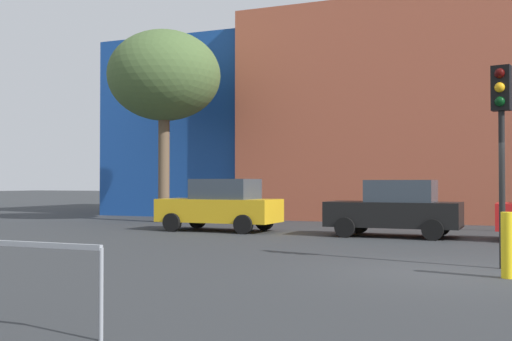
# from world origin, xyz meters

# --- Properties ---
(ground_plane) EXTENTS (200.00, 200.00, 0.00)m
(ground_plane) POSITION_xyz_m (0.00, 0.00, 0.00)
(ground_plane) COLOR #2D3033
(building_backdrop) EXTENTS (34.62, 12.93, 11.74)m
(building_backdrop) POSITION_xyz_m (-1.92, 20.81, 4.79)
(building_backdrop) COLOR #B2563D
(building_backdrop) RESTS_ON ground_plane
(parked_car_0) EXTENTS (4.23, 2.08, 1.83)m
(parked_car_0) POSITION_xyz_m (-8.54, 7.65, 0.91)
(parked_car_0) COLOR gold
(parked_car_0) RESTS_ON ground_plane
(parked_car_1) EXTENTS (4.13, 2.02, 1.79)m
(parked_car_1) POSITION_xyz_m (-2.40, 7.65, 0.89)
(parked_car_1) COLOR black
(parked_car_1) RESTS_ON ground_plane
(traffic_light_island) EXTENTS (0.40, 0.39, 4.03)m
(traffic_light_island) POSITION_xyz_m (0.97, 0.94, 2.96)
(traffic_light_island) COLOR black
(traffic_light_island) RESTS_ON ground_plane
(bare_tree_0) EXTENTS (4.91, 4.91, 8.33)m
(bare_tree_0) POSITION_xyz_m (-13.08, 11.29, 6.32)
(bare_tree_0) COLOR brown
(bare_tree_0) RESTS_ON ground_plane
(bollard_yellow_1) EXTENTS (0.24, 0.24, 1.18)m
(bollard_yellow_1) POSITION_xyz_m (1.12, -0.36, 0.59)
(bollard_yellow_1) COLOR yellow
(bollard_yellow_1) RESTS_ON ground_plane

